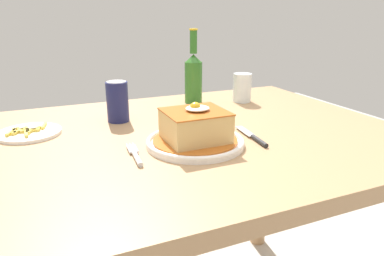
{
  "coord_description": "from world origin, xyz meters",
  "views": [
    {
      "loc": [
        -0.27,
        -0.88,
        1.08
      ],
      "look_at": [
        0.08,
        -0.08,
        0.79
      ],
      "focal_mm": 33.65,
      "sensor_mm": 36.0,
      "label": 1
    }
  ],
  "objects_px": {
    "side_plate_fries": "(29,133)",
    "drinking_glass": "(242,90)",
    "main_plate": "(195,142)",
    "soda_can": "(118,102)",
    "knife": "(255,138)",
    "fork": "(136,155)",
    "beer_bottle_green": "(193,76)"
  },
  "relations": [
    {
      "from": "side_plate_fries",
      "to": "drinking_glass",
      "type": "bearing_deg",
      "value": 7.16
    },
    {
      "from": "main_plate",
      "to": "fork",
      "type": "distance_m",
      "value": 0.16
    },
    {
      "from": "drinking_glass",
      "to": "side_plate_fries",
      "type": "bearing_deg",
      "value": -172.84
    },
    {
      "from": "knife",
      "to": "beer_bottle_green",
      "type": "xyz_separation_m",
      "value": [
        0.02,
        0.44,
        0.09
      ]
    },
    {
      "from": "knife",
      "to": "main_plate",
      "type": "bearing_deg",
      "value": 169.68
    },
    {
      "from": "soda_can",
      "to": "drinking_glass",
      "type": "xyz_separation_m",
      "value": [
        0.48,
        0.07,
        -0.02
      ]
    },
    {
      "from": "main_plate",
      "to": "beer_bottle_green",
      "type": "relative_size",
      "value": 0.93
    },
    {
      "from": "fork",
      "to": "main_plate",
      "type": "bearing_deg",
      "value": 6.85
    },
    {
      "from": "beer_bottle_green",
      "to": "drinking_glass",
      "type": "xyz_separation_m",
      "value": [
        0.17,
        -0.06,
        -0.05
      ]
    },
    {
      "from": "main_plate",
      "to": "knife",
      "type": "distance_m",
      "value": 0.16
    },
    {
      "from": "soda_can",
      "to": "beer_bottle_green",
      "type": "xyz_separation_m",
      "value": [
        0.31,
        0.12,
        0.04
      ]
    },
    {
      "from": "side_plate_fries",
      "to": "main_plate",
      "type": "bearing_deg",
      "value": -33.97
    },
    {
      "from": "knife",
      "to": "side_plate_fries",
      "type": "relative_size",
      "value": 0.98
    },
    {
      "from": "soda_can",
      "to": "knife",
      "type": "bearing_deg",
      "value": -47.35
    },
    {
      "from": "beer_bottle_green",
      "to": "side_plate_fries",
      "type": "relative_size",
      "value": 1.56
    },
    {
      "from": "soda_can",
      "to": "side_plate_fries",
      "type": "bearing_deg",
      "value": -174.08
    },
    {
      "from": "fork",
      "to": "beer_bottle_green",
      "type": "height_order",
      "value": "beer_bottle_green"
    },
    {
      "from": "main_plate",
      "to": "knife",
      "type": "height_order",
      "value": "main_plate"
    },
    {
      "from": "main_plate",
      "to": "soda_can",
      "type": "height_order",
      "value": "soda_can"
    },
    {
      "from": "knife",
      "to": "soda_can",
      "type": "relative_size",
      "value": 1.34
    },
    {
      "from": "beer_bottle_green",
      "to": "drinking_glass",
      "type": "distance_m",
      "value": 0.19
    },
    {
      "from": "main_plate",
      "to": "side_plate_fries",
      "type": "bearing_deg",
      "value": 146.03
    },
    {
      "from": "fork",
      "to": "soda_can",
      "type": "distance_m",
      "value": 0.31
    },
    {
      "from": "soda_can",
      "to": "beer_bottle_green",
      "type": "relative_size",
      "value": 0.47
    },
    {
      "from": "beer_bottle_green",
      "to": "main_plate",
      "type": "bearing_deg",
      "value": -113.24
    },
    {
      "from": "knife",
      "to": "drinking_glass",
      "type": "distance_m",
      "value": 0.43
    },
    {
      "from": "drinking_glass",
      "to": "main_plate",
      "type": "bearing_deg",
      "value": -134.71
    },
    {
      "from": "fork",
      "to": "beer_bottle_green",
      "type": "bearing_deg",
      "value": 51.95
    },
    {
      "from": "fork",
      "to": "knife",
      "type": "distance_m",
      "value": 0.32
    },
    {
      "from": "knife",
      "to": "beer_bottle_green",
      "type": "height_order",
      "value": "beer_bottle_green"
    },
    {
      "from": "soda_can",
      "to": "drinking_glass",
      "type": "relative_size",
      "value": 1.18
    },
    {
      "from": "side_plate_fries",
      "to": "beer_bottle_green",
      "type": "bearing_deg",
      "value": 14.9
    }
  ]
}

